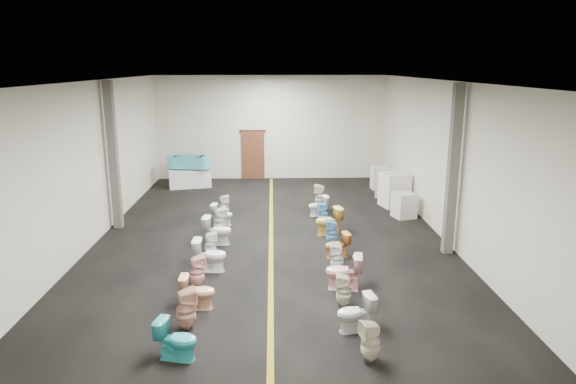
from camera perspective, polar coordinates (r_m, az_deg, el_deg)
name	(u,v)px	position (r m, az deg, el deg)	size (l,w,h in m)	color
floor	(271,236)	(15.25, -1.90, -4.90)	(16.00, 16.00, 0.00)	black
ceiling	(270,81)	(14.44, -2.04, 12.26)	(16.00, 16.00, 0.00)	black
wall_back	(271,128)	(22.59, -1.91, 7.14)	(10.00, 10.00, 0.00)	beige
wall_front	(269,270)	(6.97, -2.15, -8.62)	(10.00, 10.00, 0.00)	beige
wall_left	(94,162)	(15.53, -20.78, 3.12)	(16.00, 16.00, 0.00)	beige
wall_right	(444,160)	(15.49, 16.90, 3.40)	(16.00, 16.00, 0.00)	beige
aisle_stripe	(271,236)	(15.25, -1.90, -4.89)	(0.12, 15.60, 0.01)	olive
back_door	(253,155)	(22.72, -3.91, 4.10)	(1.00, 0.10, 2.10)	#562D19
door_frame	(253,131)	(22.57, -3.95, 6.78)	(1.15, 0.08, 0.10)	#331C11
column_left	(113,156)	(16.39, -18.84, 3.81)	(0.25, 0.25, 4.50)	#59544C
column_right	(453,171)	(14.01, 17.85, 2.27)	(0.25, 0.25, 4.50)	#59544C
display_table	(190,178)	(21.61, -10.85, 1.53)	(1.68, 0.84, 0.74)	white
bathtub	(189,161)	(21.47, -10.93, 3.35)	(1.84, 0.88, 0.55)	#43B3C2
appliance_crate_a	(404,205)	(17.38, 12.77, -1.44)	(0.64, 0.64, 0.83)	beige
appliance_crate_b	(395,190)	(18.63, 11.76, 0.24)	(0.87, 0.87, 1.20)	silver
appliance_crate_c	(386,186)	(19.98, 10.84, 0.67)	(0.74, 0.74, 0.84)	beige
appliance_crate_d	(379,178)	(21.18, 10.11, 1.53)	(0.63, 0.63, 0.90)	silver
toilet_left_0	(177,340)	(9.30, -12.24, -15.73)	(0.41, 0.71, 0.73)	#2FAEB2
toilet_left_1	(186,309)	(10.18, -11.27, -12.64)	(0.37, 0.38, 0.82)	#D79F88
toilet_left_2	(198,292)	(10.95, -10.01, -10.88)	(0.41, 0.71, 0.73)	#EDB392
toilet_left_3	(197,271)	(11.93, -10.07, -8.69)	(0.34, 0.35, 0.75)	beige
toilet_left_4	(210,255)	(12.75, -8.67, -6.94)	(0.46, 0.81, 0.82)	white
toilet_left_5	(210,245)	(13.67, -8.61, -5.80)	(0.31, 0.31, 0.68)	white
toilet_left_6	(217,230)	(14.58, -7.85, -4.24)	(0.45, 0.80, 0.81)	white
toilet_left_7	(220,221)	(15.48, -7.56, -3.16)	(0.36, 0.37, 0.80)	silver
toilet_left_8	(222,214)	(16.29, -7.33, -2.49)	(0.38, 0.67, 0.69)	silver
toilet_left_9	(224,206)	(17.20, -7.15, -1.53)	(0.33, 0.34, 0.73)	silver
toilet_right_0	(371,341)	(9.15, 9.16, -16.06)	(0.34, 0.34, 0.75)	beige
toilet_right_1	(356,313)	(10.03, 7.52, -13.20)	(0.41, 0.72, 0.73)	silver
toilet_right_2	(344,290)	(10.93, 6.22, -10.82)	(0.32, 0.33, 0.72)	beige
toilet_right_3	(344,272)	(11.69, 6.21, -8.81)	(0.47, 0.82, 0.83)	#F7B1B8
toilet_right_4	(337,258)	(12.61, 5.48, -7.31)	(0.33, 0.33, 0.73)	silver
toilet_right_5	(337,245)	(13.55, 5.49, -5.93)	(0.37, 0.65, 0.67)	#D5863B
toilet_right_6	(332,233)	(14.42, 4.91, -4.52)	(0.33, 0.34, 0.74)	#68A3DF
toilet_right_7	(328,221)	(15.32, 4.52, -3.23)	(0.46, 0.80, 0.82)	#EDC24D
toilet_right_8	(323,213)	(16.27, 3.92, -2.39)	(0.32, 0.33, 0.71)	#6EBEE7
toilet_right_9	(318,206)	(17.20, 3.37, -1.54)	(0.38, 0.67, 0.68)	white
toilet_right_10	(320,196)	(18.08, 3.59, -0.48)	(0.38, 0.39, 0.85)	beige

